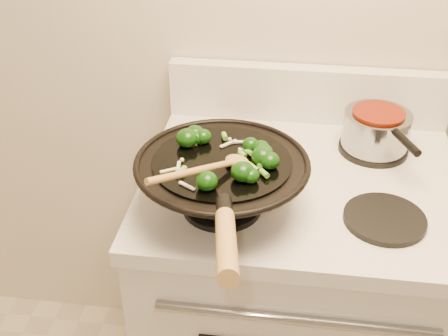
# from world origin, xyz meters

# --- Properties ---
(stove) EXTENTS (0.78, 0.67, 1.08)m
(stove) POSITION_xyz_m (-0.27, 1.17, 0.47)
(stove) COLOR silver
(stove) RESTS_ON ground
(wok) EXTENTS (0.38, 0.63, 0.21)m
(wok) POSITION_xyz_m (-0.45, 1.02, 1.00)
(wok) COLOR black
(wok) RESTS_ON stove
(stirfry) EXTENTS (0.25, 0.24, 0.04)m
(stirfry) POSITION_xyz_m (-0.43, 1.02, 1.07)
(stirfry) COLOR #0D3508
(stirfry) RESTS_ON wok
(wooden_spoon) EXTENTS (0.19, 0.22, 0.07)m
(wooden_spoon) POSITION_xyz_m (-0.46, 0.95, 1.08)
(wooden_spoon) COLOR #AC8043
(wooden_spoon) RESTS_ON wok
(saucepan) EXTENTS (0.17, 0.27, 0.10)m
(saucepan) POSITION_xyz_m (-0.09, 1.32, 0.98)
(saucepan) COLOR gray
(saucepan) RESTS_ON stove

